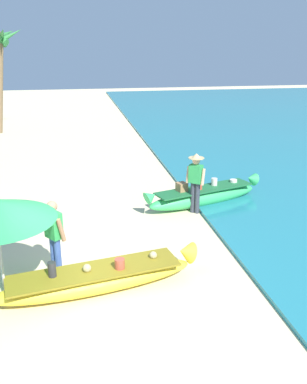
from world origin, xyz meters
name	(u,v)px	position (x,y,z in m)	size (l,w,h in m)	color
ground_plane	(86,287)	(0.00, 0.00, 0.00)	(80.00, 80.00, 0.00)	beige
boat_yellow_foreground	(95,279)	(0.18, -0.18, 0.26)	(4.32, 1.46, 0.76)	yellow
boat_green_midground	(204,196)	(3.66, 3.94, 0.31)	(3.93, 1.72, 0.81)	#38B760
person_vendor_hatted	(196,179)	(3.24, 3.42, 1.02)	(0.54, 0.50, 1.76)	#333842
person_tourist_customer	(54,235)	(-0.58, 0.56, 0.94)	(0.48, 0.56, 1.66)	#3D5BA8
palm_tree_leaning_seaward	(1,49)	(-3.50, 16.64, 4.35)	(2.27, 2.78, 5.52)	brown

